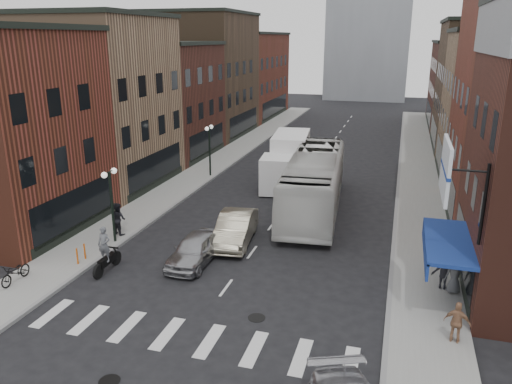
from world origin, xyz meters
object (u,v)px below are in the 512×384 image
bike_rack (81,254)px  billboard_sign (448,171)px  parked_bicycle (16,272)px  ped_right_c (455,275)px  sedan_left_near (195,249)px  streetlamp_far (209,141)px  motorcycle_rider (105,251)px  ped_right_a (444,272)px  sedan_left_far (235,228)px  box_truck (288,160)px  transit_bus (314,182)px  ped_right_b (457,322)px  streetlamp_near (111,192)px  ped_left_solo (118,219)px

bike_rack → billboard_sign: bearing=-2.8°
parked_bicycle → ped_right_c: (18.68, 4.49, 0.34)m
sedan_left_near → bike_rack: bearing=-161.1°
streetlamp_far → motorcycle_rider: streetlamp_far is taller
sedan_left_near → ped_right_c: ped_right_c is taller
ped_right_a → billboard_sign: bearing=87.7°
bike_rack → sedan_left_far: size_ratio=0.16×
box_truck → sedan_left_far: 12.16m
bike_rack → transit_bus: size_ratio=0.06×
streetlamp_far → ped_right_b: streetlamp_far is taller
ped_right_a → parked_bicycle: bearing=23.9°
transit_bus → ped_right_b: size_ratio=8.48×
parked_bicycle → billboard_sign: bearing=4.7°
transit_bus → parked_bicycle: bearing=-132.9°
streetlamp_near → box_truck: size_ratio=0.48×
ped_left_solo → billboard_sign: bearing=-172.7°
bike_rack → parked_bicycle: bearing=-119.2°
billboard_sign → streetlamp_near: bearing=167.7°
ped_left_solo → ped_right_b: (17.10, -5.73, -0.11)m
transit_bus → ped_right_b: bearing=-65.1°
bike_rack → sedan_left_far: sedan_left_far is taller
streetlamp_near → ped_right_a: bearing=-2.1°
ped_left_solo → sedan_left_far: bearing=-148.5°
transit_bus → sedan_left_near: (-4.18, -9.51, -1.13)m
bike_rack → sedan_left_far: 7.91m
ped_left_solo → ped_right_a: (16.91, -1.59, -0.11)m
ped_right_a → ped_left_solo: bearing=3.9°
motorcycle_rider → ped_right_b: (15.32, -1.66, -0.12)m
ped_left_solo → ped_right_c: ped_left_solo is taller
ped_right_b → ped_left_solo: bearing=-5.2°
ped_left_solo → ped_right_a: 16.98m
ped_right_a → ped_right_b: ped_right_a is taller
box_truck → ped_right_b: bearing=-67.5°
ped_right_a → box_truck: bearing=-45.6°
streetlamp_near → streetlamp_far: 14.00m
bike_rack → ped_right_b: size_ratio=0.51×
bike_rack → ped_right_a: (16.78, 2.10, 0.39)m
box_truck → transit_bus: (3.03, -5.61, 0.08)m
bike_rack → transit_bus: transit_bus is taller
transit_bus → sedan_left_far: (-3.11, -6.51, -1.05)m
bike_rack → box_truck: box_truck is taller
streetlamp_near → parked_bicycle: 6.09m
ped_right_b → ped_right_a: bearing=-74.0°
sedan_left_near → ped_right_b: bearing=-16.7°
billboard_sign → motorcycle_rider: bearing=178.4°
sedan_left_far → ped_right_b: 12.58m
ped_left_solo → motorcycle_rider: bearing=136.3°
streetlamp_near → transit_bus: bearing=42.6°
box_truck → motorcycle_rider: (-4.78, -17.20, -0.72)m
box_truck → sedan_left_near: box_truck is taller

